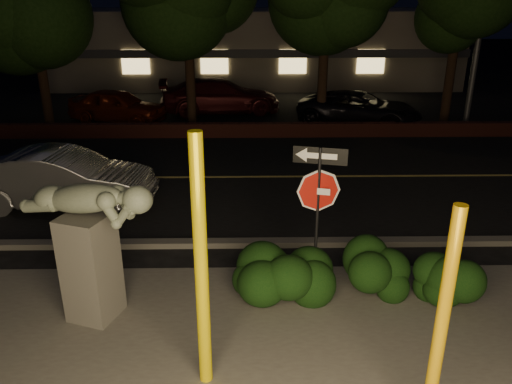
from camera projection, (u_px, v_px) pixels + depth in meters
ground at (257, 147)px, 16.71m from camera, size 90.00×90.00×0.00m
road at (259, 177)px, 13.91m from camera, size 80.00×8.00×0.01m
lane_marking at (259, 177)px, 13.91m from camera, size 80.00×0.12×0.00m
curb at (264, 243)px, 10.08m from camera, size 80.00×0.25×0.12m
brick_wall at (257, 130)px, 17.83m from camera, size 40.00×0.35×0.50m
parking_lot at (254, 105)px, 23.22m from camera, size 40.00×12.00×0.01m
building at (253, 45)px, 29.92m from camera, size 22.00×10.20×4.00m
yellow_pole_left at (201, 268)px, 5.96m from camera, size 0.17×0.17×3.36m
yellow_pole_right at (441, 330)px, 5.25m from camera, size 0.14×0.14×2.87m
signpost at (318, 191)px, 7.99m from camera, size 0.84×0.23×2.52m
sculpture at (89, 235)px, 7.37m from camera, size 2.12×1.22×2.30m
hedge_center at (283, 272)px, 8.19m from camera, size 2.05×1.44×0.97m
hedge_right at (374, 265)px, 8.36m from camera, size 1.67×1.11×1.01m
hedge_far_right at (460, 276)px, 8.09m from camera, size 1.57×1.24×0.95m
silver_sedan at (63, 179)px, 11.73m from camera, size 4.30×1.77×1.38m
parked_car_red at (118, 106)px, 19.79m from camera, size 4.14×2.58×1.31m
parked_car_darkred at (220, 96)px, 21.29m from camera, size 5.30×2.72×1.47m
parked_car_dark at (359, 109)px, 19.31m from camera, size 5.16×3.78×1.30m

